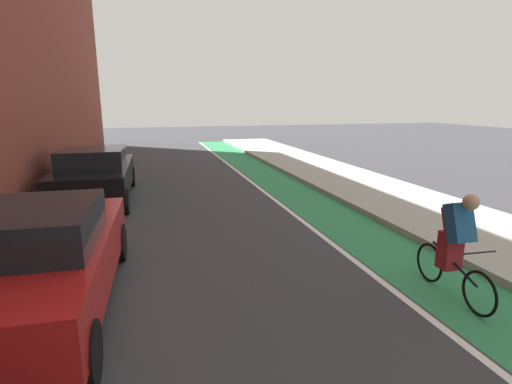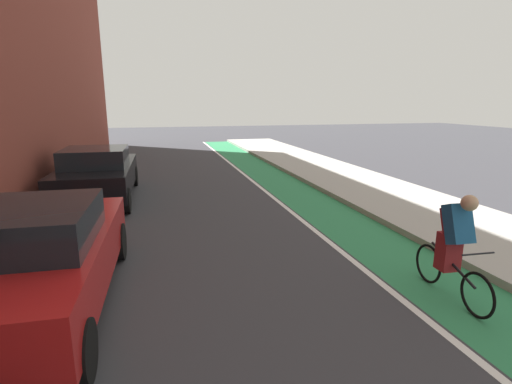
{
  "view_description": "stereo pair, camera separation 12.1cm",
  "coord_description": "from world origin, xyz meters",
  "views": [
    {
      "loc": [
        -1.28,
        3.66,
        2.8
      ],
      "look_at": [
        0.85,
        11.39,
        0.94
      ],
      "focal_mm": 27.29,
      "sensor_mm": 36.0,
      "label": 1
    },
    {
      "loc": [
        -1.16,
        3.63,
        2.8
      ],
      "look_at": [
        0.85,
        11.39,
        0.94
      ],
      "focal_mm": 27.29,
      "sensor_mm": 36.0,
      "label": 2
    }
  ],
  "objects": [
    {
      "name": "ground_plane",
      "position": [
        0.0,
        12.77,
        0.0
      ],
      "size": [
        73.8,
        73.8,
        0.0
      ],
      "primitive_type": "plane",
      "color": "#38383D"
    },
    {
      "name": "lane_divider_stripe",
      "position": [
        2.18,
        14.77,
        0.0
      ],
      "size": [
        0.12,
        33.55,
        0.0
      ],
      "primitive_type": "cube",
      "color": "white",
      "rests_on": "ground"
    },
    {
      "name": "parked_sedan_red",
      "position": [
        -2.83,
        9.04,
        0.79
      ],
      "size": [
        2.07,
        4.42,
        1.53
      ],
      "color": "red",
      "rests_on": "ground"
    },
    {
      "name": "sidewalk_right",
      "position": [
        5.48,
        14.77,
        0.07
      ],
      "size": [
        3.21,
        33.55,
        0.14
      ],
      "primitive_type": "cube",
      "color": "#A8A59E",
      "rests_on": "ground"
    },
    {
      "name": "parked_sedan_black",
      "position": [
        -2.83,
        15.51,
        0.79
      ],
      "size": [
        2.02,
        4.6,
        1.53
      ],
      "color": "black",
      "rests_on": "ground"
    },
    {
      "name": "cyclist_mid",
      "position": [
        2.88,
        7.98,
        0.84
      ],
      "size": [
        0.48,
        1.67,
        1.59
      ],
      "color": "black",
      "rests_on": "ground"
    },
    {
      "name": "bike_lane_paint",
      "position": [
        3.08,
        14.77,
        0.0
      ],
      "size": [
        1.6,
        33.55,
        0.0
      ],
      "primitive_type": "cube",
      "color": "#2D8451",
      "rests_on": "ground"
    }
  ]
}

